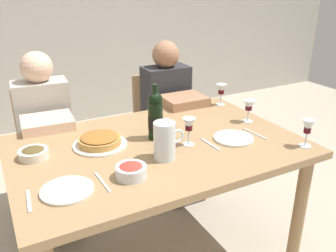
{
  "coord_description": "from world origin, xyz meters",
  "views": [
    {
      "loc": [
        -0.75,
        -1.53,
        1.57
      ],
      "look_at": [
        0.06,
        -0.0,
        0.85
      ],
      "focal_mm": 37.91,
      "sensor_mm": 36.0,
      "label": 1
    }
  ],
  "objects_px": {
    "wine_glass_left_diner": "(221,90)",
    "diner_left": "(48,139)",
    "wine_glass_spare": "(249,106)",
    "wine_glass_centre": "(189,126)",
    "wine_bottle": "(155,116)",
    "baked_tart": "(100,141)",
    "dining_table": "(158,159)",
    "water_pitcher": "(165,143)",
    "salad_bowl": "(131,170)",
    "wine_glass_right_diner": "(308,128)",
    "dinner_plate_right_setting": "(233,138)",
    "chair_right": "(159,121)",
    "chair_left": "(46,142)",
    "dinner_plate_left_setting": "(67,190)",
    "diner_right": "(173,116)",
    "olive_bowl": "(33,153)"
  },
  "relations": [
    {
      "from": "wine_bottle",
      "to": "wine_glass_spare",
      "type": "distance_m",
      "value": 0.61
    },
    {
      "from": "dining_table",
      "to": "olive_bowl",
      "type": "bearing_deg",
      "value": 166.98
    },
    {
      "from": "dining_table",
      "to": "wine_glass_right_diner",
      "type": "distance_m",
      "value": 0.8
    },
    {
      "from": "olive_bowl",
      "to": "diner_left",
      "type": "height_order",
      "value": "diner_left"
    },
    {
      "from": "diner_left",
      "to": "diner_right",
      "type": "relative_size",
      "value": 1.0
    },
    {
      "from": "olive_bowl",
      "to": "wine_glass_right_diner",
      "type": "height_order",
      "value": "wine_glass_right_diner"
    },
    {
      "from": "dinner_plate_left_setting",
      "to": "wine_glass_left_diner",
      "type": "bearing_deg",
      "value": 26.55
    },
    {
      "from": "salad_bowl",
      "to": "diner_left",
      "type": "distance_m",
      "value": 0.96
    },
    {
      "from": "wine_glass_spare",
      "to": "wine_glass_centre",
      "type": "bearing_deg",
      "value": -167.01
    },
    {
      "from": "water_pitcher",
      "to": "chair_right",
      "type": "height_order",
      "value": "water_pitcher"
    },
    {
      "from": "salad_bowl",
      "to": "wine_glass_right_diner",
      "type": "distance_m",
      "value": 0.93
    },
    {
      "from": "wine_glass_right_diner",
      "to": "dinner_plate_right_setting",
      "type": "distance_m",
      "value": 0.38
    },
    {
      "from": "salad_bowl",
      "to": "wine_glass_right_diner",
      "type": "bearing_deg",
      "value": -8.26
    },
    {
      "from": "dining_table",
      "to": "wine_glass_left_diner",
      "type": "relative_size",
      "value": 10.14
    },
    {
      "from": "water_pitcher",
      "to": "wine_glass_spare",
      "type": "height_order",
      "value": "water_pitcher"
    },
    {
      "from": "baked_tart",
      "to": "dinner_plate_left_setting",
      "type": "bearing_deg",
      "value": -125.55
    },
    {
      "from": "dinner_plate_left_setting",
      "to": "wine_glass_spare",
      "type": "bearing_deg",
      "value": 12.82
    },
    {
      "from": "wine_glass_spare",
      "to": "dinner_plate_right_setting",
      "type": "distance_m",
      "value": 0.31
    },
    {
      "from": "chair_right",
      "to": "dinner_plate_right_setting",
      "type": "bearing_deg",
      "value": 87.59
    },
    {
      "from": "dining_table",
      "to": "dinner_plate_left_setting",
      "type": "xyz_separation_m",
      "value": [
        -0.53,
        -0.24,
        0.1
      ]
    },
    {
      "from": "water_pitcher",
      "to": "diner_right",
      "type": "xyz_separation_m",
      "value": [
        0.49,
        0.81,
        -0.23
      ]
    },
    {
      "from": "diner_left",
      "to": "wine_glass_spare",
      "type": "bearing_deg",
      "value": 153.64
    },
    {
      "from": "wine_glass_left_diner",
      "to": "dinner_plate_left_setting",
      "type": "xyz_separation_m",
      "value": [
        -1.2,
        -0.6,
        -0.1
      ]
    },
    {
      "from": "olive_bowl",
      "to": "wine_glass_spare",
      "type": "relative_size",
      "value": 1.04
    },
    {
      "from": "wine_glass_left_diner",
      "to": "wine_glass_right_diner",
      "type": "bearing_deg",
      "value": -90.03
    },
    {
      "from": "dining_table",
      "to": "olive_bowl",
      "type": "relative_size",
      "value": 10.52
    },
    {
      "from": "wine_bottle",
      "to": "salad_bowl",
      "type": "bearing_deg",
      "value": -130.76
    },
    {
      "from": "wine_glass_left_diner",
      "to": "dinner_plate_right_setting",
      "type": "distance_m",
      "value": 0.58
    },
    {
      "from": "dining_table",
      "to": "wine_glass_spare",
      "type": "height_order",
      "value": "wine_glass_spare"
    },
    {
      "from": "wine_bottle",
      "to": "baked_tart",
      "type": "relative_size",
      "value": 1.08
    },
    {
      "from": "baked_tart",
      "to": "chair_right",
      "type": "bearing_deg",
      "value": 46.44
    },
    {
      "from": "dinner_plate_left_setting",
      "to": "baked_tart",
      "type": "bearing_deg",
      "value": 54.45
    },
    {
      "from": "dinner_plate_left_setting",
      "to": "diner_left",
      "type": "bearing_deg",
      "value": 85.43
    },
    {
      "from": "dining_table",
      "to": "wine_glass_right_diner",
      "type": "bearing_deg",
      "value": -30.05
    },
    {
      "from": "wine_glass_right_diner",
      "to": "chair_left",
      "type": "distance_m",
      "value": 1.74
    },
    {
      "from": "wine_glass_centre",
      "to": "salad_bowl",
      "type": "bearing_deg",
      "value": -156.99
    },
    {
      "from": "olive_bowl",
      "to": "chair_left",
      "type": "bearing_deg",
      "value": 78.24
    },
    {
      "from": "wine_glass_right_diner",
      "to": "dinner_plate_left_setting",
      "type": "height_order",
      "value": "wine_glass_right_diner"
    },
    {
      "from": "wine_glass_left_diner",
      "to": "wine_bottle",
      "type": "bearing_deg",
      "value": -155.51
    },
    {
      "from": "wine_bottle",
      "to": "wine_glass_spare",
      "type": "height_order",
      "value": "wine_bottle"
    },
    {
      "from": "wine_glass_left_diner",
      "to": "olive_bowl",
      "type": "bearing_deg",
      "value": -170.05
    },
    {
      "from": "olive_bowl",
      "to": "chair_right",
      "type": "relative_size",
      "value": 0.16
    },
    {
      "from": "diner_right",
      "to": "dinner_plate_left_setting",
      "type": "bearing_deg",
      "value": 42.98
    },
    {
      "from": "wine_glass_centre",
      "to": "dinner_plate_right_setting",
      "type": "relative_size",
      "value": 0.69
    },
    {
      "from": "wine_glass_left_diner",
      "to": "diner_right",
      "type": "bearing_deg",
      "value": 127.73
    },
    {
      "from": "wine_bottle",
      "to": "chair_right",
      "type": "relative_size",
      "value": 0.35
    },
    {
      "from": "chair_left",
      "to": "dining_table",
      "type": "bearing_deg",
      "value": 120.27
    },
    {
      "from": "wine_glass_left_diner",
      "to": "diner_left",
      "type": "xyz_separation_m",
      "value": [
        -1.13,
        0.3,
        -0.25
      ]
    },
    {
      "from": "wine_glass_right_diner",
      "to": "wine_glass_centre",
      "type": "xyz_separation_m",
      "value": [
        -0.53,
        0.3,
        0.0
      ]
    },
    {
      "from": "olive_bowl",
      "to": "wine_glass_spare",
      "type": "xyz_separation_m",
      "value": [
        1.23,
        -0.11,
        0.07
      ]
    }
  ]
}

